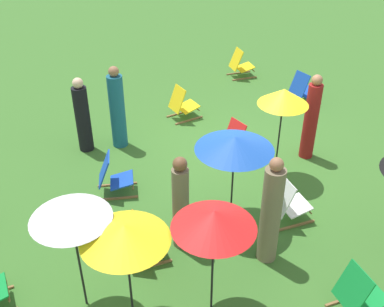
{
  "coord_description": "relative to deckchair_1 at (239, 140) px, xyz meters",
  "views": [
    {
      "loc": [
        -6.91,
        4.35,
        5.35
      ],
      "look_at": [
        0.0,
        1.2,
        0.5
      ],
      "focal_mm": 43.05,
      "sensor_mm": 36.0,
      "label": 1
    }
  ],
  "objects": [
    {
      "name": "deckchair_2",
      "position": [
        1.55,
        -2.74,
        0.0
      ],
      "size": [
        0.58,
        0.82,
        0.83
      ],
      "rotation": [
        0.0,
        0.0,
        0.15
      ],
      "color": "olive",
      "rests_on": "ground"
    },
    {
      "name": "deckchair_8",
      "position": [
        -2.2,
        0.28,
        0.0
      ],
      "size": [
        0.53,
        0.79,
        0.83
      ],
      "rotation": [
        0.0,
        0.0,
        -0.07
      ],
      "color": "olive",
      "rests_on": "ground"
    },
    {
      "name": "deckchair_10",
      "position": [
        -0.18,
        2.81,
        0.0
      ],
      "size": [
        0.67,
        0.86,
        0.83
      ],
      "rotation": [
        0.0,
        0.0,
        -0.28
      ],
      "color": "olive",
      "rests_on": "ground"
    },
    {
      "name": "umbrella_5",
      "position": [
        -0.94,
        -0.3,
        1.35
      ],
      "size": [
        0.95,
        0.95,
        1.88
      ],
      "color": "black",
      "rests_on": "ground"
    },
    {
      "name": "deckchair_9",
      "position": [
        -4.25,
        0.54,
        0.0
      ],
      "size": [
        0.53,
        0.79,
        0.83
      ],
      "rotation": [
        0.0,
        0.0,
        -0.07
      ],
      "color": "olive",
      "rests_on": "ground"
    },
    {
      "name": "person_4",
      "position": [
        -2.81,
        1.09,
        0.52
      ],
      "size": [
        0.42,
        0.42,
        1.88
      ],
      "rotation": [
        0.0,
        0.0,
        1.07
      ],
      "color": "#72664C",
      "rests_on": "ground"
    },
    {
      "name": "deckchair_1",
      "position": [
        0.0,
        0.0,
        0.0
      ],
      "size": [
        0.61,
        0.84,
        0.83
      ],
      "rotation": [
        0.0,
        0.0,
        0.19
      ],
      "color": "olive",
      "rests_on": "ground"
    },
    {
      "name": "umbrella_0",
      "position": [
        -3.06,
        3.39,
        1.2
      ],
      "size": [
        1.13,
        1.13,
        1.69
      ],
      "color": "black",
      "rests_on": "ground"
    },
    {
      "name": "umbrella_2",
      "position": [
        -1.75,
        1.15,
        1.18
      ],
      "size": [
        1.29,
        1.29,
        1.67
      ],
      "color": "black",
      "rests_on": "ground"
    },
    {
      "name": "person_1",
      "position": [
        -0.62,
        -1.29,
        0.52
      ],
      "size": [
        0.29,
        0.29,
        1.86
      ],
      "rotation": [
        0.0,
        0.0,
        1.55
      ],
      "color": "maroon",
      "rests_on": "ground"
    },
    {
      "name": "deckchair_13",
      "position": [
        -2.03,
        2.91,
        0.0
      ],
      "size": [
        0.53,
        0.79,
        0.83
      ],
      "rotation": [
        0.0,
        0.0,
        -0.08
      ],
      "color": "olive",
      "rests_on": "ground"
    },
    {
      "name": "umbrella_1",
      "position": [
        -3.34,
        2.32,
        1.25
      ],
      "size": [
        1.09,
        1.09,
        1.76
      ],
      "color": "black",
      "rests_on": "ground"
    },
    {
      "name": "ground_plane",
      "position": [
        -0.25,
        0.02,
        -0.37
      ],
      "size": [
        40.0,
        40.0,
        0.0
      ],
      "primitive_type": "plane",
      "color": "#386B28"
    },
    {
      "name": "deckchair_12",
      "position": [
        2.04,
        0.43,
        0.0
      ],
      "size": [
        0.56,
        0.81,
        0.83
      ],
      "rotation": [
        0.0,
        0.0,
        0.12
      ],
      "color": "olive",
      "rests_on": "ground"
    },
    {
      "name": "umbrella_4",
      "position": [
        -2.54,
        3.92,
        1.35
      ],
      "size": [
        1.04,
        1.04,
        1.87
      ],
      "color": "black",
      "rests_on": "ground"
    },
    {
      "name": "person_2",
      "position": [
        1.6,
        2.91,
        0.42
      ],
      "size": [
        0.43,
        0.43,
        1.67
      ],
      "rotation": [
        0.0,
        0.0,
        2.64
      ],
      "color": "black",
      "rests_on": "ground"
    },
    {
      "name": "person_3",
      "position": [
        -1.98,
        2.2,
        0.45
      ],
      "size": [
        0.29,
        0.29,
        1.69
      ],
      "rotation": [
        0.0,
        0.0,
        4.6
      ],
      "color": "#72664C",
      "rests_on": "ground"
    },
    {
      "name": "deckchair_15",
      "position": [
        3.7,
        -2.12,
        0.0
      ],
      "size": [
        0.55,
        0.81,
        0.83
      ],
      "rotation": [
        0.0,
        0.0,
        -0.1
      ],
      "color": "olive",
      "rests_on": "ground"
    },
    {
      "name": "person_0",
      "position": [
        1.46,
        2.19,
        0.5
      ],
      "size": [
        0.37,
        0.37,
        1.85
      ],
      "rotation": [
        0.0,
        0.0,
        3.01
      ],
      "color": "#195972",
      "rests_on": "ground"
    }
  ]
}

